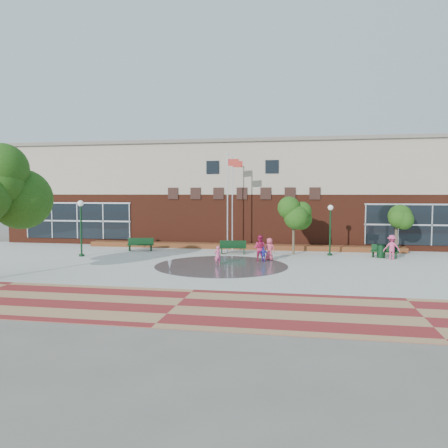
% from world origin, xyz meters
% --- Properties ---
extents(ground, '(120.00, 120.00, 0.00)m').
position_xyz_m(ground, '(0.00, 0.00, 0.00)').
color(ground, '#666056').
rests_on(ground, ground).
extents(plaza_concrete, '(46.00, 18.00, 0.01)m').
position_xyz_m(plaza_concrete, '(0.00, 4.00, 0.00)').
color(plaza_concrete, '#A8A8A0').
rests_on(plaza_concrete, ground).
extents(paver_band, '(46.00, 6.00, 0.01)m').
position_xyz_m(paver_band, '(0.00, -7.00, 0.00)').
color(paver_band, maroon).
rests_on(paver_band, ground).
extents(splash_pad, '(8.40, 8.40, 0.01)m').
position_xyz_m(splash_pad, '(0.00, 3.00, 0.00)').
color(splash_pad, '#383A3D').
rests_on(splash_pad, ground).
extents(library_building, '(44.40, 10.40, 9.20)m').
position_xyz_m(library_building, '(0.00, 17.48, 4.64)').
color(library_building, '#532113').
rests_on(library_building, ground).
extents(flower_bed, '(26.00, 1.20, 0.40)m').
position_xyz_m(flower_bed, '(0.00, 11.60, 0.00)').
color(flower_bed, maroon).
rests_on(flower_bed, ground).
extents(flagpole_left, '(0.89, 0.22, 7.61)m').
position_xyz_m(flagpole_left, '(-0.53, 11.01, 4.24)').
color(flagpole_left, silver).
rests_on(flagpole_left, ground).
extents(flagpole_right, '(0.94, 0.18, 7.67)m').
position_xyz_m(flagpole_right, '(-0.63, 9.30, 4.28)').
color(flagpole_right, silver).
rests_on(flagpole_right, ground).
extents(lamp_left, '(0.43, 0.43, 4.09)m').
position_xyz_m(lamp_left, '(-10.78, 5.29, 2.54)').
color(lamp_left, black).
rests_on(lamp_left, ground).
extents(lamp_right, '(0.40, 0.40, 3.75)m').
position_xyz_m(lamp_right, '(7.05, 8.95, 2.33)').
color(lamp_right, black).
rests_on(lamp_right, ground).
extents(bench_left, '(2.13, 0.96, 1.03)m').
position_xyz_m(bench_left, '(-7.67, 8.92, 0.33)').
color(bench_left, black).
rests_on(bench_left, ground).
extents(bench_mid, '(2.07, 0.81, 1.02)m').
position_xyz_m(bench_mid, '(-0.13, 8.48, 0.33)').
color(bench_mid, black).
rests_on(bench_mid, ground).
extents(bench_right, '(1.92, 1.13, 0.94)m').
position_xyz_m(bench_right, '(10.79, 8.38, 0.30)').
color(bench_right, black).
rests_on(bench_right, ground).
extents(trash_can, '(0.59, 0.59, 0.97)m').
position_xyz_m(trash_can, '(10.57, 8.40, 0.49)').
color(trash_can, black).
rests_on(trash_can, ground).
extents(tree_mid, '(2.53, 2.53, 4.26)m').
position_xyz_m(tree_mid, '(4.38, 9.09, 3.10)').
color(tree_mid, '#463A29').
rests_on(tree_mid, ground).
extents(tree_small_right, '(2.43, 2.43, 4.15)m').
position_xyz_m(tree_small_right, '(12.01, 10.57, 3.03)').
color(tree_small_right, '#463A29').
rests_on(tree_small_right, ground).
extents(water_jet_a, '(0.31, 0.31, 0.61)m').
position_xyz_m(water_jet_a, '(-2.82, 1.17, 0.00)').
color(water_jet_a, white).
rests_on(water_jet_a, ground).
extents(water_jet_b, '(0.21, 0.21, 0.47)m').
position_xyz_m(water_jet_b, '(0.05, 3.98, 0.00)').
color(water_jet_b, white).
rests_on(water_jet_b, ground).
extents(child_splash, '(0.54, 0.49, 1.24)m').
position_xyz_m(child_splash, '(-0.28, 3.27, 0.62)').
color(child_splash, '#DB4F81').
rests_on(child_splash, ground).
extents(adult_red, '(1.00, 0.86, 1.78)m').
position_xyz_m(adult_red, '(2.22, 5.30, 0.89)').
color(adult_red, '#B71C4A').
rests_on(adult_red, ground).
extents(adult_pink, '(0.88, 0.73, 1.55)m').
position_xyz_m(adult_pink, '(2.84, 5.81, 0.77)').
color(adult_pink, '#DA4761').
rests_on(adult_pink, ground).
extents(child_blue, '(0.60, 0.27, 1.02)m').
position_xyz_m(child_blue, '(2.51, 5.01, 0.51)').
color(child_blue, '#3234B9').
rests_on(child_blue, ground).
extents(person_bench, '(1.13, 0.67, 1.72)m').
position_xyz_m(person_bench, '(11.15, 7.70, 0.86)').
color(person_bench, '#CE4172').
rests_on(person_bench, ground).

